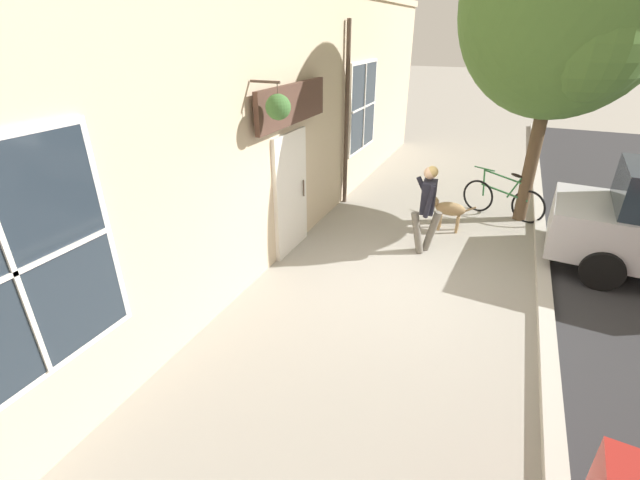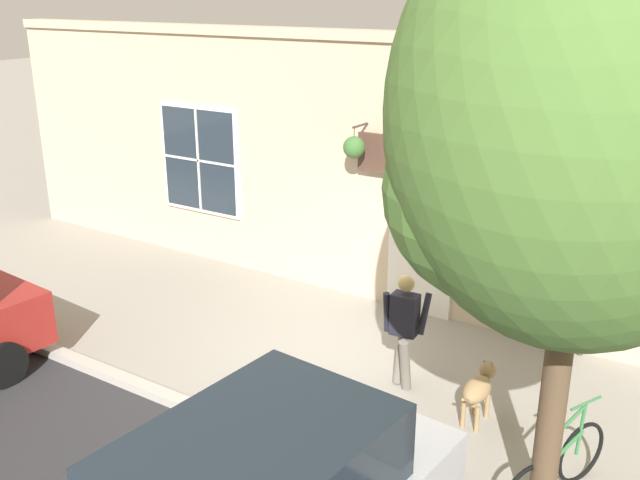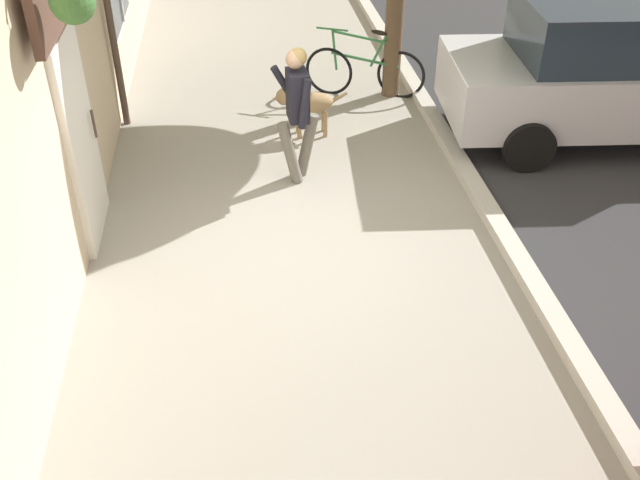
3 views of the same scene
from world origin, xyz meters
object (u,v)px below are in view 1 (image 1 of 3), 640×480
Objects in this scene: pedestrian_walking at (428,203)px; dog_on_leash at (447,208)px; leaning_bicycle at (502,199)px; street_tree_by_curb at (570,7)px.

dog_on_leash is at bearing 79.10° from pedestrian_walking.
pedestrian_walking is at bearing -117.30° from leaning_bicycle.
street_tree_by_curb is 3.61× the size of leaning_bicycle.
dog_on_leash is 1.54m from leaning_bicycle.
leaning_bicycle is at bearing 167.44° from street_tree_by_curb.
pedestrian_walking is 4.06m from street_tree_by_curb.
pedestrian_walking reaches higher than leaning_bicycle.
pedestrian_walking is 2.66m from leaning_bicycle.
street_tree_by_curb is at bearing 53.48° from pedestrian_walking.
street_tree_by_curb reaches higher than pedestrian_walking.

